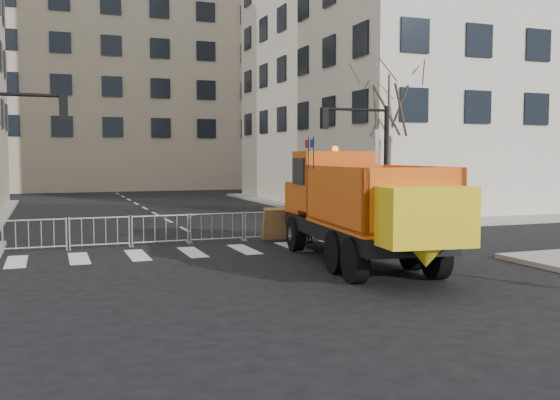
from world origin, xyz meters
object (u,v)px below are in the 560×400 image
object	(u,v)px
cop_a	(309,222)
cop_b	(293,217)
cop_c	(293,218)
newspaper_box	(374,220)
plow_truck	(360,204)

from	to	relation	value
cop_a	cop_b	distance (m)	0.95
cop_c	newspaper_box	xyz separation A→B (m)	(3.24, -0.43, -0.17)
cop_a	newspaper_box	size ratio (longest dim) A/B	1.45
cop_a	cop_c	world-z (taller)	cop_c
newspaper_box	cop_c	bearing A→B (deg)	-179.75
cop_a	cop_c	distance (m)	0.94
cop_c	cop_b	bearing A→B (deg)	130.52
plow_truck	cop_c	distance (m)	5.64
cop_b	cop_c	distance (m)	0.02
plow_truck	cop_a	xyz separation A→B (m)	(0.36, 4.66, -0.99)
cop_a	newspaper_box	world-z (taller)	cop_a
plow_truck	cop_a	bearing A→B (deg)	1.96
plow_truck	newspaper_box	world-z (taller)	plow_truck
cop_a	cop_c	size ratio (longest dim) A/B	0.92
plow_truck	newspaper_box	size ratio (longest dim) A/B	9.67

